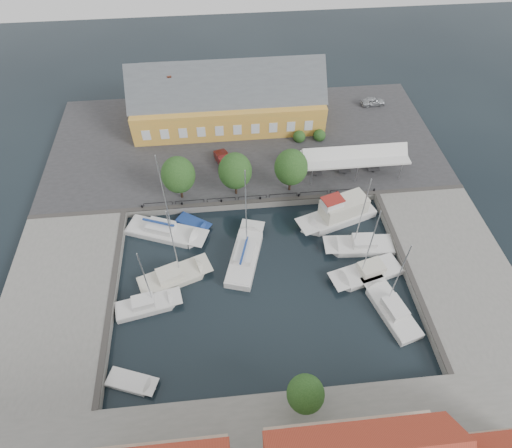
{
  "coord_description": "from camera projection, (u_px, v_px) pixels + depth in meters",
  "views": [
    {
      "loc": [
        -3.39,
        -27.94,
        40.17
      ],
      "look_at": [
        0.0,
        6.0,
        1.5
      ],
      "focal_mm": 30.0,
      "sensor_mm": 36.0,
      "label": 1
    }
  ],
  "objects": [
    {
      "name": "car_silver",
      "position": [
        373.0,
        101.0,
        68.79
      ],
      "size": [
        3.92,
        1.72,
        1.31
      ],
      "primitive_type": "imported",
      "rotation": [
        0.0,
        0.0,
        1.62
      ],
      "color": "#ABAEB3",
      "rests_on": "north_quay"
    },
    {
      "name": "trawler",
      "position": [
        339.0,
        214.0,
        53.32
      ],
      "size": [
        10.59,
        6.07,
        5.0
      ],
      "color": "silver",
      "rests_on": "ground"
    },
    {
      "name": "west_boat_b",
      "position": [
        174.0,
        277.0,
        47.92
      ],
      "size": [
        8.65,
        5.43,
        11.3
      ],
      "color": "beige",
      "rests_on": "ground"
    },
    {
      "name": "west_boat_c",
      "position": [
        147.0,
        306.0,
        45.52
      ],
      "size": [
        7.3,
        3.57,
        9.73
      ],
      "color": "silver",
      "rests_on": "ground"
    },
    {
      "name": "west_quay",
      "position": [
        59.0,
        301.0,
        45.6
      ],
      "size": [
        12.0,
        24.0,
        1.0
      ],
      "primitive_type": "cube",
      "color": "slate",
      "rests_on": "ground"
    },
    {
      "name": "quay_trees",
      "position": [
        235.0,
        171.0,
        52.85
      ],
      "size": [
        18.2,
        4.2,
        6.3
      ],
      "color": "black",
      "rests_on": "north_quay"
    },
    {
      "name": "quay_edge_fittings",
      "position": [
        257.0,
        234.0,
        51.07
      ],
      "size": [
        56.0,
        24.72,
        0.4
      ],
      "color": "#383533",
      "rests_on": "north_quay"
    },
    {
      "name": "ground",
      "position": [
        261.0,
        272.0,
        48.74
      ],
      "size": [
        140.0,
        140.0,
        0.0
      ],
      "primitive_type": "plane",
      "color": "black",
      "rests_on": "ground"
    },
    {
      "name": "east_quay",
      "position": [
        456.0,
        268.0,
        48.49
      ],
      "size": [
        12.0,
        24.0,
        1.0
      ],
      "primitive_type": "cube",
      "color": "slate",
      "rests_on": "ground"
    },
    {
      "name": "center_sailboat",
      "position": [
        245.0,
        256.0,
        49.8
      ],
      "size": [
        5.53,
        10.08,
        13.32
      ],
      "color": "silver",
      "rests_on": "ground"
    },
    {
      "name": "warehouse",
      "position": [
        224.0,
        101.0,
        63.91
      ],
      "size": [
        28.56,
        14.0,
        9.55
      ],
      "color": "gold",
      "rests_on": "north_quay"
    },
    {
      "name": "car_red",
      "position": [
        224.0,
        161.0,
        58.86
      ],
      "size": [
        2.92,
        4.94,
        1.54
      ],
      "primitive_type": "imported",
      "rotation": [
        0.0,
        0.0,
        0.3
      ],
      "color": "#5B1614",
      "rests_on": "north_quay"
    },
    {
      "name": "north_quay",
      "position": [
        245.0,
        143.0,
        63.5
      ],
      "size": [
        56.0,
        26.0,
        1.0
      ],
      "primitive_type": "cube",
      "color": "#2D2D30",
      "rests_on": "ground"
    },
    {
      "name": "east_boat_c",
      "position": [
        391.0,
        310.0,
        45.22
      ],
      "size": [
        4.79,
        8.72,
        10.79
      ],
      "color": "silver",
      "rests_on": "ground"
    },
    {
      "name": "tent_canopy",
      "position": [
        355.0,
        157.0,
        56.44
      ],
      "size": [
        14.0,
        4.0,
        2.83
      ],
      "color": "silver",
      "rests_on": "north_quay"
    },
    {
      "name": "east_boat_a",
      "position": [
        360.0,
        246.0,
        50.87
      ],
      "size": [
        8.45,
        3.26,
        11.72
      ],
      "color": "silver",
      "rests_on": "ground"
    },
    {
      "name": "launch_nw",
      "position": [
        193.0,
        224.0,
        53.45
      ],
      "size": [
        4.71,
        4.02,
        0.88
      ],
      "color": "navy",
      "rests_on": "ground"
    },
    {
      "name": "west_boat_a",
      "position": [
        165.0,
        232.0,
        52.29
      ],
      "size": [
        10.35,
        6.29,
        13.19
      ],
      "color": "silver",
      "rests_on": "ground"
    },
    {
      "name": "launch_sw",
      "position": [
        132.0,
        383.0,
        40.24
      ],
      "size": [
        5.15,
        3.37,
        0.98
      ],
      "color": "silver",
      "rests_on": "ground"
    },
    {
      "name": "east_boat_b",
      "position": [
        367.0,
        273.0,
        48.29
      ],
      "size": [
        8.76,
        4.79,
        11.49
      ],
      "color": "silver",
      "rests_on": "ground"
    }
  ]
}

